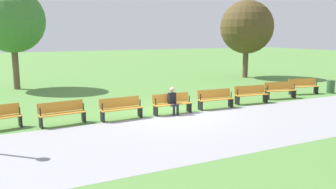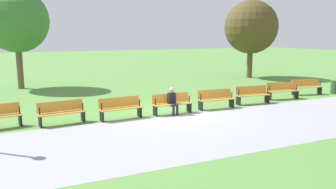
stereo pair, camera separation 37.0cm
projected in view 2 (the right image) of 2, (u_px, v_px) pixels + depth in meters
ground_plane at (172, 114)px, 15.37m from camera, size 120.00×120.00×0.00m
path_paving at (207, 130)px, 12.81m from camera, size 33.01×5.47×0.01m
bench_0 at (306, 86)px, 20.28m from camera, size 1.84×0.87×0.89m
bench_1 at (282, 90)px, 18.88m from camera, size 1.84×0.78×0.89m
bench_2 at (252, 94)px, 17.59m from camera, size 1.83×0.68×0.89m
bench_3 at (216, 99)px, 16.41m from camera, size 1.81×0.58×0.89m
bench_4 at (172, 103)px, 15.35m from camera, size 1.78×0.47×0.89m
bench_5 at (120, 108)px, 14.41m from camera, size 1.81×0.58×0.89m
bench_6 at (61, 112)px, 13.60m from camera, size 1.83×0.68×0.89m
person_seated at (173, 100)px, 15.18m from camera, size 0.32×0.52×1.20m
tree_0 at (16, 21)px, 21.87m from camera, size 4.01×4.01×6.32m
tree_1 at (251, 27)px, 27.60m from camera, size 4.21×4.21×6.14m
trash_bin at (335, 87)px, 20.56m from camera, size 0.45×0.45×0.77m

